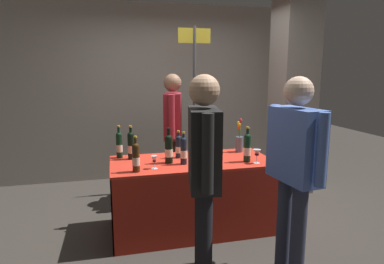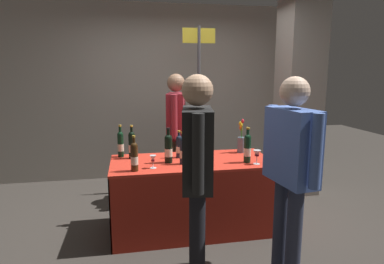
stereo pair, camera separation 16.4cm
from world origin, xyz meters
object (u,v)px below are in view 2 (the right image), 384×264
object	(u,v)px
display_bottle_0	(134,156)
taster_foreground_right	(197,164)
flower_vase	(241,141)
booth_signpost	(199,93)
vendor_presenter	(176,125)
concrete_pillar	(300,72)
featured_wine_bottle	(121,144)
wine_glass_mid	(257,154)
tasting_table	(192,181)
wine_glass_near_vendor	(153,159)

from	to	relation	value
display_bottle_0	taster_foreground_right	xyz separation A→B (m)	(0.45, -0.70, 0.10)
flower_vase	booth_signpost	bearing A→B (deg)	107.23
vendor_presenter	booth_signpost	xyz separation A→B (m)	(0.36, 0.30, 0.39)
concrete_pillar	flower_vase	distance (m)	1.42
featured_wine_bottle	wine_glass_mid	distance (m)	1.44
flower_vase	vendor_presenter	distance (m)	0.92
display_bottle_0	taster_foreground_right	world-z (taller)	taster_foreground_right
flower_vase	booth_signpost	size ratio (longest dim) A/B	0.17
tasting_table	booth_signpost	world-z (taller)	booth_signpost
featured_wine_bottle	display_bottle_0	xyz separation A→B (m)	(0.13, -0.55, -0.01)
concrete_pillar	taster_foreground_right	distance (m)	2.63
taster_foreground_right	booth_signpost	size ratio (longest dim) A/B	0.73
concrete_pillar	vendor_presenter	world-z (taller)	concrete_pillar
flower_vase	taster_foreground_right	bearing A→B (deg)	-122.43
taster_foreground_right	booth_signpost	xyz separation A→B (m)	(0.47, 2.15, 0.38)
featured_wine_bottle	vendor_presenter	distance (m)	0.91
wine_glass_near_vendor	vendor_presenter	xyz separation A→B (m)	(0.38, 1.08, 0.15)
wine_glass_near_vendor	tasting_table	bearing A→B (deg)	26.34
tasting_table	taster_foreground_right	bearing A→B (deg)	-98.71
flower_vase	wine_glass_near_vendor	bearing A→B (deg)	-156.98
display_bottle_0	vendor_presenter	size ratio (longest dim) A/B	0.21
wine_glass_near_vendor	wine_glass_mid	world-z (taller)	wine_glass_mid
wine_glass_near_vendor	concrete_pillar	bearing A→B (deg)	27.21
featured_wine_bottle	taster_foreground_right	bearing A→B (deg)	-65.23
tasting_table	vendor_presenter	xyz separation A→B (m)	(-0.04, 0.87, 0.46)
wine_glass_mid	flower_vase	bearing A→B (deg)	89.17
vendor_presenter	taster_foreground_right	xyz separation A→B (m)	(-0.11, -1.84, 0.01)
display_bottle_0	vendor_presenter	xyz separation A→B (m)	(0.56, 1.14, 0.09)
flower_vase	vendor_presenter	world-z (taller)	vendor_presenter
featured_wine_bottle	booth_signpost	size ratio (longest dim) A/B	0.16
wine_glass_near_vendor	wine_glass_mid	bearing A→B (deg)	-2.91
wine_glass_mid	taster_foreground_right	bearing A→B (deg)	-136.81
featured_wine_bottle	vendor_presenter	bearing A→B (deg)	40.35
flower_vase	taster_foreground_right	distance (m)	1.43
flower_vase	taster_foreground_right	xyz separation A→B (m)	(-0.76, -1.20, 0.11)
taster_foreground_right	flower_vase	bearing A→B (deg)	-21.80
wine_glass_mid	booth_signpost	size ratio (longest dim) A/B	0.06
wine_glass_near_vendor	wine_glass_mid	xyz separation A→B (m)	(1.03, -0.05, 0.02)
display_bottle_0	wine_glass_mid	distance (m)	1.20
featured_wine_bottle	flower_vase	world-z (taller)	flower_vase
tasting_table	flower_vase	world-z (taller)	flower_vase
display_bottle_0	wine_glass_near_vendor	size ratio (longest dim) A/B	2.66
display_bottle_0	wine_glass_near_vendor	bearing A→B (deg)	18.68
display_bottle_0	flower_vase	bearing A→B (deg)	22.41
concrete_pillar	display_bottle_0	size ratio (longest dim) A/B	9.87
vendor_presenter	taster_foreground_right	distance (m)	1.85
display_bottle_0	flower_vase	world-z (taller)	flower_vase
featured_wine_bottle	wine_glass_near_vendor	size ratio (longest dim) A/B	2.77
tasting_table	vendor_presenter	distance (m)	0.99
concrete_pillar	featured_wine_bottle	distance (m)	2.54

